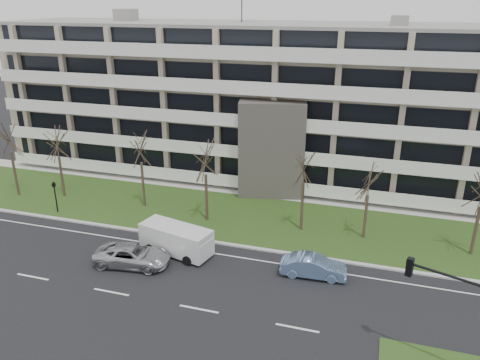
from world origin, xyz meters
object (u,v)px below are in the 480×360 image
(blue_sedan, at_px, (313,266))
(pedestrian_signal, at_px, (55,193))
(white_van, at_px, (177,238))
(traffic_signal, at_px, (473,317))
(silver_pickup, at_px, (132,255))

(blue_sedan, bearing_deg, pedestrian_signal, 77.53)
(blue_sedan, relative_size, white_van, 0.77)
(white_van, height_order, traffic_signal, traffic_signal)
(silver_pickup, distance_m, traffic_signal, 21.41)
(silver_pickup, bearing_deg, pedestrian_signal, 54.06)
(white_van, bearing_deg, blue_sedan, 12.45)
(silver_pickup, height_order, blue_sedan, silver_pickup)
(blue_sedan, height_order, pedestrian_signal, pedestrian_signal)
(silver_pickup, bearing_deg, white_van, -51.17)
(blue_sedan, distance_m, pedestrian_signal, 23.22)
(white_van, height_order, pedestrian_signal, pedestrian_signal)
(blue_sedan, xyz_separation_m, pedestrian_signal, (-22.92, 3.51, 1.12))
(silver_pickup, xyz_separation_m, blue_sedan, (12.33, 2.28, -0.01))
(white_van, relative_size, pedestrian_signal, 1.98)
(pedestrian_signal, bearing_deg, traffic_signal, -38.68)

